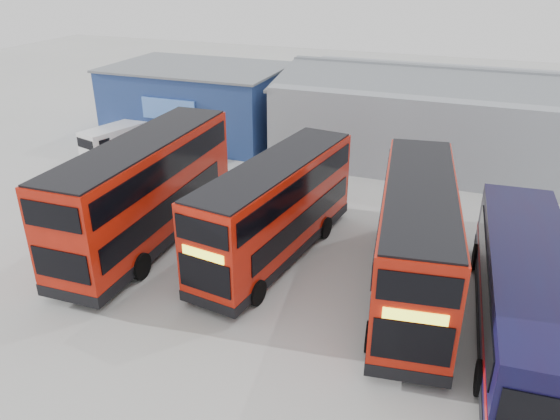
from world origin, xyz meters
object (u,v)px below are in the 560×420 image
object	(u,v)px
office_block	(199,101)
maintenance_shed	(523,124)
double_decker_right	(415,242)
single_decker_blue	(524,296)
panel_van	(114,139)
double_decker_centre	(276,211)
double_decker_left	(146,193)

from	to	relation	value
office_block	maintenance_shed	size ratio (longest dim) A/B	0.40
double_decker_right	single_decker_blue	bearing A→B (deg)	-25.18
single_decker_blue	panel_van	size ratio (longest dim) A/B	2.58
double_decker_centre	double_decker_right	distance (m)	6.19
maintenance_shed	office_block	bearing A→B (deg)	-174.79
office_block	maintenance_shed	distance (m)	22.09
maintenance_shed	double_decker_right	bearing A→B (deg)	-103.41
maintenance_shed	double_decker_left	world-z (taller)	maintenance_shed
office_block	double_decker_right	size ratio (longest dim) A/B	1.08
double_decker_centre	single_decker_blue	distance (m)	10.37
single_decker_blue	panel_van	xyz separation A→B (m)	(-25.11, 10.96, -0.55)
office_block	double_decker_left	xyz separation A→B (m)	(5.69, -15.49, -0.10)
double_decker_centre	panel_van	distance (m)	17.40
panel_van	double_decker_centre	bearing A→B (deg)	-14.47
double_decker_left	double_decker_centre	distance (m)	6.07
double_decker_left	double_decker_right	world-z (taller)	double_decker_left
double_decker_right	single_decker_blue	distance (m)	4.25
office_block	double_decker_right	xyz separation A→B (m)	(17.81, -15.58, -0.24)
office_block	double_decker_centre	distance (m)	18.74
double_decker_left	double_decker_centre	world-z (taller)	double_decker_left
double_decker_left	panel_van	world-z (taller)	double_decker_left
double_decker_right	office_block	bearing A→B (deg)	131.05
double_decker_left	double_decker_centre	xyz separation A→B (m)	(6.00, 0.85, -0.25)
single_decker_blue	maintenance_shed	bearing A→B (deg)	-94.31
office_block	panel_van	distance (m)	6.90
double_decker_right	maintenance_shed	bearing A→B (deg)	68.84
double_decker_left	double_decker_centre	size ratio (longest dim) A/B	1.10
maintenance_shed	double_decker_left	size ratio (longest dim) A/B	2.57
office_block	single_decker_blue	size ratio (longest dim) A/B	1.00
maintenance_shed	panel_van	distance (m)	26.54
double_decker_centre	panel_van	bearing A→B (deg)	157.89
panel_van	double_decker_right	bearing A→B (deg)	-8.87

